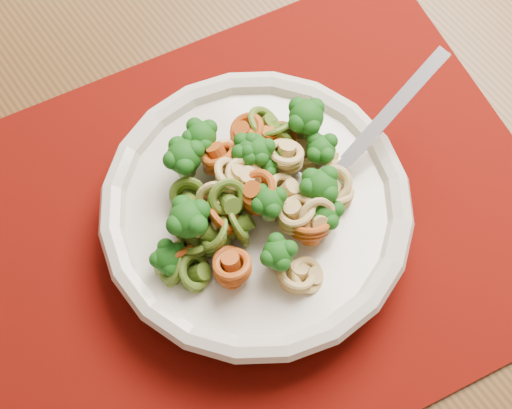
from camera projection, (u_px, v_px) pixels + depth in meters
dining_table at (121, 211)px, 0.70m from camera, size 1.35×0.96×0.73m
placemat at (252, 226)px, 0.57m from camera, size 0.49×0.39×0.00m
pasta_bowl at (256, 210)px, 0.54m from camera, size 0.24×0.24×0.05m
pasta_broccoli_heap at (256, 201)px, 0.53m from camera, size 0.20×0.20×0.06m
fork at (324, 186)px, 0.53m from camera, size 0.18×0.07×0.08m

